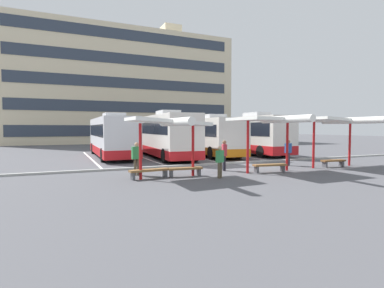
% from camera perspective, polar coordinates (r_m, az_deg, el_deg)
% --- Properties ---
extents(ground_plane, '(160.00, 160.00, 0.00)m').
position_cam_1_polar(ground_plane, '(19.27, 8.63, -4.19)').
color(ground_plane, '#515156').
extents(terminal_building, '(36.88, 12.71, 21.21)m').
position_cam_1_polar(terminal_building, '(55.23, -13.10, 10.02)').
color(terminal_building, beige).
rests_on(terminal_building, ground).
extents(coach_bus_0, '(2.77, 11.02, 3.58)m').
position_cam_1_polar(coach_bus_0, '(26.16, -14.82, 1.31)').
color(coach_bus_0, silver).
rests_on(coach_bus_0, ground).
extents(coach_bus_1, '(3.16, 12.42, 3.78)m').
position_cam_1_polar(coach_bus_1, '(25.57, -5.45, 1.59)').
color(coach_bus_1, silver).
rests_on(coach_bus_1, ground).
extents(coach_bus_2, '(3.46, 11.04, 3.56)m').
position_cam_1_polar(coach_bus_2, '(27.21, 2.83, 1.45)').
color(coach_bus_2, silver).
rests_on(coach_bus_2, ground).
extents(coach_bus_3, '(2.61, 10.31, 3.79)m').
position_cam_1_polar(coach_bus_3, '(28.75, 10.49, 1.70)').
color(coach_bus_3, silver).
rests_on(coach_bus_3, ground).
extents(lane_stripe_0, '(0.16, 14.00, 0.01)m').
position_cam_1_polar(lane_stripe_0, '(25.36, -18.47, -2.58)').
color(lane_stripe_0, white).
rests_on(lane_stripe_0, ground).
extents(lane_stripe_1, '(0.16, 14.00, 0.01)m').
position_cam_1_polar(lane_stripe_1, '(26.03, -9.72, -2.33)').
color(lane_stripe_1, white).
rests_on(lane_stripe_1, ground).
extents(lane_stripe_2, '(0.16, 14.00, 0.01)m').
position_cam_1_polar(lane_stripe_2, '(27.27, -1.59, -2.05)').
color(lane_stripe_2, white).
rests_on(lane_stripe_2, ground).
extents(lane_stripe_3, '(0.16, 14.00, 0.01)m').
position_cam_1_polar(lane_stripe_3, '(29.00, 5.70, -1.77)').
color(lane_stripe_3, white).
rests_on(lane_stripe_3, ground).
extents(lane_stripe_4, '(0.16, 14.00, 0.01)m').
position_cam_1_polar(lane_stripe_4, '(31.14, 12.07, -1.49)').
color(lane_stripe_4, white).
rests_on(lane_stripe_4, ground).
extents(waiting_shelter_0, '(3.68, 4.14, 2.91)m').
position_cam_1_polar(waiting_shelter_0, '(14.46, -4.28, 3.88)').
color(waiting_shelter_0, red).
rests_on(waiting_shelter_0, ground).
extents(bench_0, '(1.97, 0.62, 0.45)m').
position_cam_1_polar(bench_0, '(14.64, -8.01, -5.11)').
color(bench_0, brown).
rests_on(bench_0, ground).
extents(bench_1, '(1.76, 0.58, 0.45)m').
position_cam_1_polar(bench_1, '(15.13, -1.30, -4.83)').
color(bench_1, brown).
rests_on(bench_1, ground).
extents(waiting_shelter_1, '(3.65, 4.64, 3.02)m').
position_cam_1_polar(waiting_shelter_1, '(16.86, 14.71, 4.25)').
color(waiting_shelter_1, red).
rests_on(waiting_shelter_1, ground).
extents(bench_2, '(1.93, 0.68, 0.45)m').
position_cam_1_polar(bench_2, '(17.07, 14.37, -4.02)').
color(bench_2, brown).
rests_on(bench_2, ground).
extents(waiting_shelter_2, '(4.06, 4.75, 3.06)m').
position_cam_1_polar(waiting_shelter_2, '(20.47, 25.46, 3.82)').
color(waiting_shelter_2, red).
rests_on(waiting_shelter_2, ground).
extents(bench_3, '(1.62, 0.56, 0.45)m').
position_cam_1_polar(bench_3, '(20.68, 24.97, -3.02)').
color(bench_3, brown).
rests_on(bench_3, ground).
extents(platform_kerb, '(44.00, 0.24, 0.12)m').
position_cam_1_polar(platform_kerb, '(20.40, 6.61, -3.61)').
color(platform_kerb, '#ADADA8').
rests_on(platform_kerb, ground).
extents(waiting_passenger_0, '(0.49, 0.42, 1.54)m').
position_cam_1_polar(waiting_passenger_0, '(14.62, 5.24, -3.00)').
color(waiting_passenger_0, brown).
rests_on(waiting_passenger_0, ground).
extents(waiting_passenger_1, '(0.50, 0.25, 1.68)m').
position_cam_1_polar(waiting_passenger_1, '(15.68, -10.33, -2.27)').
color(waiting_passenger_1, brown).
rests_on(waiting_passenger_1, ground).
extents(waiting_passenger_2, '(0.37, 0.54, 1.72)m').
position_cam_1_polar(waiting_passenger_2, '(17.17, 6.06, -1.69)').
color(waiting_passenger_2, black).
rests_on(waiting_passenger_2, ground).
extents(waiting_passenger_3, '(0.52, 0.33, 1.65)m').
position_cam_1_polar(waiting_passenger_3, '(20.38, 17.58, -1.22)').
color(waiting_passenger_3, '#33384C').
rests_on(waiting_passenger_3, ground).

